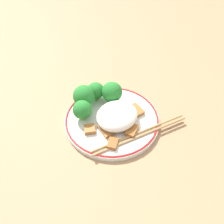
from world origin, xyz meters
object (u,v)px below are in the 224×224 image
(broccoli_back_center, at_px, (96,91))
(broccoli_mid_left, at_px, (82,110))
(broccoli_back_right, at_px, (84,96))
(plate, at_px, (112,119))
(chopsticks, at_px, (141,134))
(broccoli_back_left, at_px, (112,92))

(broccoli_back_center, bearing_deg, broccoli_mid_left, -157.27)
(broccoli_mid_left, bearing_deg, broccoli_back_center, 22.73)
(broccoli_back_right, bearing_deg, plate, -75.05)
(broccoli_mid_left, height_order, chopsticks, broccoli_mid_left)
(broccoli_back_right, distance_m, broccoli_mid_left, 0.04)
(broccoli_mid_left, relative_size, chopsticks, 0.22)
(broccoli_back_left, height_order, broccoli_mid_left, broccoli_back_left)
(chopsticks, bearing_deg, broccoli_back_right, 100.20)
(broccoli_mid_left, bearing_deg, plate, -44.46)
(plate, distance_m, broccoli_mid_left, 0.08)
(broccoli_back_left, xyz_separation_m, chopsticks, (-0.03, -0.12, -0.03))
(broccoli_back_center, xyz_separation_m, chopsticks, (-0.01, -0.16, -0.02))
(broccoli_back_left, xyz_separation_m, broccoli_mid_left, (-0.09, 0.01, -0.00))
(plate, xyz_separation_m, broccoli_back_center, (0.02, 0.08, 0.03))
(plate, distance_m, broccoli_back_right, 0.09)
(broccoli_back_left, relative_size, chopsticks, 0.26)
(plate, bearing_deg, broccoli_mid_left, 135.54)
(broccoli_mid_left, xyz_separation_m, chopsticks, (0.06, -0.13, -0.03))
(broccoli_back_center, xyz_separation_m, broccoli_back_right, (-0.04, -0.00, 0.01))
(broccoli_back_left, relative_size, broccoli_mid_left, 1.14)
(plate, relative_size, broccoli_mid_left, 4.41)
(plate, xyz_separation_m, broccoli_mid_left, (-0.05, 0.05, 0.03))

